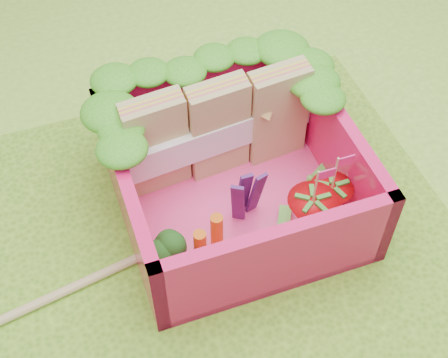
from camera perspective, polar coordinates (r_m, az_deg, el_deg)
The scene contains 13 objects.
ground at distance 3.56m, azimuth 0.50°, elevation -6.30°, with size 14.00×14.00×0.00m, color #7AC136.
placemat at distance 3.55m, azimuth 0.50°, elevation -6.17°, with size 2.60×2.60×0.03m, color #609822.
bento_floor at distance 3.69m, azimuth 0.93°, elevation -1.97°, with size 1.30×1.30×0.05m, color #FB4089.
bento_box at distance 3.50m, azimuth 0.98°, elevation 0.53°, with size 1.30×1.30×0.55m.
lettuce_ruffle at distance 3.55m, azimuth -1.41°, elevation 9.10°, with size 1.43×0.77×0.11m.
sandwich_stack at distance 3.62m, azimuth -0.48°, elevation 4.66°, with size 1.15×0.28×0.63m.
broccoli at distance 3.26m, azimuth -4.99°, elevation -6.24°, with size 0.35×0.35×0.26m.
carrot_sticks at distance 3.34m, azimuth -1.42°, elevation -5.62°, with size 0.19×0.14×0.27m.
purple_wedges at distance 3.44m, azimuth 2.02°, elevation -1.56°, with size 0.19×0.10×0.38m.
strawberry_left at distance 3.45m, azimuth 7.92°, elevation -3.31°, with size 0.28×0.28×0.52m.
strawberry_right at distance 3.55m, azimuth 9.62°, elevation -1.87°, with size 0.24×0.24×0.48m.
snap_peas at distance 3.64m, azimuth 6.96°, elevation -2.33°, with size 0.59×0.55×0.05m.
chopsticks at distance 3.46m, azimuth -16.36°, elevation -10.73°, with size 2.10×0.42×0.05m.
Camera 1 is at (-0.68, -1.83, 2.98)m, focal length 50.00 mm.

